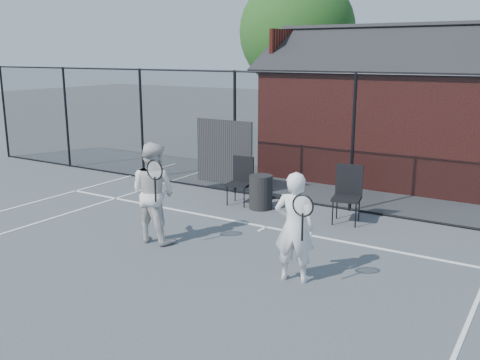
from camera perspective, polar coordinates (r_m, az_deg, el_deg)
The scene contains 10 objects.
ground at distance 8.40m, azimuth -7.36°, elevation -10.50°, with size 80.00×80.00×0.00m, color #484E53.
court_lines at distance 7.52m, azimuth -13.88°, elevation -13.72°, with size 11.02×18.00×0.01m.
fence at distance 12.25m, azimuth 6.17°, elevation 4.18°, with size 22.04×3.00×3.00m.
clubhouse at distance 15.66m, azimuth 15.29°, elevation 6.36°, with size 6.50×4.36×4.19m.
tree_left at distance 21.59m, azimuth 6.12°, elevation 15.39°, with size 4.48×4.48×6.44m.
player_front at distance 8.05m, azimuth 5.85°, elevation -5.02°, with size 0.79×0.62×1.70m.
player_back at distance 9.83m, azimuth -9.22°, elevation -1.31°, with size 1.00×0.74×1.85m.
chair_left at distance 12.19m, azimuth -0.06°, elevation -0.19°, with size 0.51×0.53×1.06m, color black.
chair_right at distance 11.03m, azimuth 11.31°, elevation -1.67°, with size 0.55×0.57×1.15m, color black.
waste_bin at distance 11.89m, azimuth 2.23°, elevation -1.29°, with size 0.52×0.52×0.76m, color #252525.
Camera 1 is at (4.91, -5.92, 3.37)m, focal length 40.00 mm.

